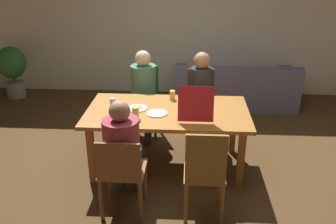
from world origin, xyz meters
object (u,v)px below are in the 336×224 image
dining_table (167,116)px  person_1 (201,89)px  drinking_glass_1 (136,113)px  potted_plant (12,67)px  plate_1 (157,113)px  couch (234,90)px  chair_3 (205,172)px  chair_1 (200,101)px  plate_0 (137,108)px  drinking_glass_0 (172,95)px  person_2 (123,145)px  drinking_glass_2 (113,104)px  pizza_box_0 (195,110)px  chair_2 (121,172)px  chair_0 (145,97)px  person_0 (143,88)px

dining_table → person_1: size_ratio=1.54×
drinking_glass_1 → potted_plant: (-2.62, 2.49, -0.25)m
dining_table → drinking_glass_1: drinking_glass_1 is taller
plate_1 → drinking_glass_1: drinking_glass_1 is taller
plate_1 → couch: 2.53m
chair_3 → drinking_glass_1: bearing=136.0°
chair_1 → plate_0: bearing=-130.1°
dining_table → couch: 2.36m
drinking_glass_0 → potted_plant: 3.55m
person_2 → drinking_glass_2: (-0.26, 0.81, 0.11)m
chair_3 → pizza_box_0: bearing=95.9°
person_1 → chair_3: bearing=-90.0°
drinking_glass_0 → drinking_glass_2: drinking_glass_2 is taller
couch → chair_2: bearing=-115.1°
plate_0 → drinking_glass_0: 0.52m
plate_1 → drinking_glass_0: 0.49m
plate_1 → chair_1: bearing=63.5°
chair_0 → chair_2: chair_0 is taller
chair_2 → plate_1: size_ratio=3.58×
plate_0 → chair_3: bearing=-52.4°
plate_1 → drinking_glass_2: bearing=168.4°
plate_1 → drinking_glass_2: drinking_glass_2 is taller
chair_0 → drinking_glass_1: chair_0 is taller
couch → person_2: bearing=-116.1°
pizza_box_0 → person_0: bearing=127.6°
chair_0 → plate_1: bearing=-75.6°
person_0 → potted_plant: person_0 is taller
chair_0 → person_1: bearing=-10.3°
person_1 → person_2: (-0.80, -1.62, -0.02)m
drinking_glass_1 → couch: drinking_glass_1 is taller
plate_1 → drinking_glass_2: 0.54m
person_0 → drinking_glass_1: size_ratio=9.06×
person_1 → chair_1: bearing=90.0°
person_1 → drinking_glass_1: (-0.75, -1.07, 0.09)m
dining_table → plate_1: (-0.11, -0.11, 0.09)m
chair_1 → person_2: 1.94m
person_2 → plate_0: person_2 is taller
person_2 → plate_0: (0.03, 0.84, 0.05)m
person_2 → chair_1: bearing=65.5°
drinking_glass_2 → couch: size_ratio=0.07×
dining_table → potted_plant: size_ratio=2.01×
person_1 → pizza_box_0: size_ratio=2.60×
chair_1 → pizza_box_0: bearing=-94.9°
pizza_box_0 → potted_plant: (-3.28, 2.35, -0.23)m
chair_3 → potted_plant: (-3.37, 3.22, 0.03)m
pizza_box_0 → drinking_glass_0: pizza_box_0 is taller
chair_1 → plate_1: (-0.53, -1.06, 0.25)m
couch → potted_plant: bearing=177.9°
plate_0 → chair_2: bearing=-91.5°
drinking_glass_2 → drinking_glass_1: bearing=-40.1°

